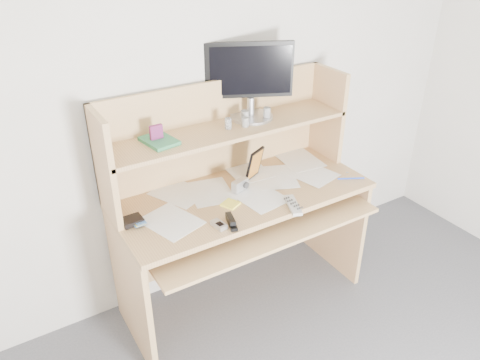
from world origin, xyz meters
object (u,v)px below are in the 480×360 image
tv_remote (293,205)px  desk (236,195)px  keyboard (245,214)px  monitor (250,78)px  game_case (255,164)px

tv_remote → desk: bearing=133.7°
keyboard → monitor: 0.73m
desk → game_case: desk is taller
desk → monitor: bearing=39.4°
game_case → monitor: bearing=46.1°
desk → monitor: 0.65m
desk → keyboard: desk is taller
keyboard → tv_remote: (0.17, -0.19, 0.10)m
monitor → keyboard: bearing=-100.2°
game_case → desk: bearing=162.5°
tv_remote → game_case: (-0.00, 0.36, 0.08)m
tv_remote → monitor: bearing=107.0°
desk → tv_remote: desk is taller
desk → game_case: bearing=8.8°
keyboard → tv_remote: bearing=-38.2°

